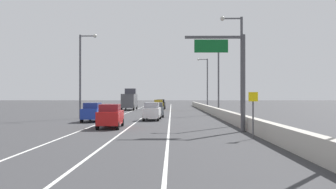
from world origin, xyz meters
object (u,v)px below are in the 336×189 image
at_px(car_black_1, 161,104).
at_px(car_gray_4, 157,110).
at_px(box_truck, 130,100).
at_px(lamp_post_left_mid, 82,70).
at_px(car_red_2, 111,116).
at_px(car_blue_5, 93,112).
at_px(overhead_sign_gantry, 233,70).
at_px(car_yellow_3, 159,105).
at_px(lamp_post_right_third, 217,75).
at_px(speed_advisory_sign, 253,111).
at_px(lamp_post_right_near, 334,20).
at_px(lamp_post_right_fourth, 206,80).
at_px(lamp_post_right_second, 239,63).
at_px(car_white_0, 152,111).

bearing_deg(car_black_1, car_gray_4, -89.35).
bearing_deg(box_truck, lamp_post_left_mid, -95.49).
height_order(car_red_2, car_blue_5, car_red_2).
bearing_deg(box_truck, car_gray_4, -74.97).
bearing_deg(overhead_sign_gantry, car_yellow_3, 100.17).
xyz_separation_m(overhead_sign_gantry, car_yellow_3, (-7.27, 40.55, -3.71)).
height_order(lamp_post_left_mid, car_yellow_3, lamp_post_left_mid).
relative_size(lamp_post_right_third, car_gray_4, 2.47).
distance_m(car_red_2, car_gray_4, 16.95).
height_order(speed_advisory_sign, car_gray_4, speed_advisory_sign).
bearing_deg(car_yellow_3, box_truck, 156.05).
xyz_separation_m(lamp_post_right_near, lamp_post_right_third, (-0.04, 38.46, 0.00)).
height_order(lamp_post_right_near, lamp_post_right_fourth, same).
height_order(car_gray_4, box_truck, box_truck).
distance_m(car_gray_4, box_truck, 24.41).
xyz_separation_m(lamp_post_right_second, car_blue_5, (-14.74, 4.69, -4.87)).
bearing_deg(car_yellow_3, lamp_post_right_near, -80.32).
xyz_separation_m(lamp_post_right_near, car_red_2, (-11.90, 16.08, -4.86)).
distance_m(lamp_post_right_fourth, car_black_1, 10.64).
bearing_deg(lamp_post_right_fourth, speed_advisory_sign, -91.91).
relative_size(lamp_post_right_near, box_truck, 1.30).
distance_m(lamp_post_left_mid, car_gray_4, 10.84).
bearing_deg(lamp_post_left_mid, car_black_1, 74.52).
relative_size(car_yellow_3, car_gray_4, 1.13).
bearing_deg(lamp_post_right_third, box_truck, 129.90).
xyz_separation_m(lamp_post_left_mid, car_black_1, (8.63, 31.16, -4.87)).
bearing_deg(speed_advisory_sign, lamp_post_right_near, -80.18).
bearing_deg(car_gray_4, car_blue_5, -126.42).
bearing_deg(lamp_post_right_second, overhead_sign_gantry, -104.22).
bearing_deg(car_white_0, lamp_post_right_near, -71.22).
relative_size(lamp_post_right_second, car_black_1, 2.37).
relative_size(lamp_post_right_second, car_yellow_3, 2.18).
distance_m(lamp_post_right_near, lamp_post_left_mid, 33.96).
relative_size(lamp_post_right_near, car_gray_4, 2.47).
height_order(car_black_1, car_blue_5, car_black_1).
relative_size(car_black_1, car_blue_5, 0.95).
xyz_separation_m(lamp_post_right_near, box_truck, (-14.93, 56.26, -3.95)).
bearing_deg(lamp_post_right_second, lamp_post_right_fourth, 89.19).
height_order(overhead_sign_gantry, lamp_post_right_near, lamp_post_right_near).
relative_size(lamp_post_left_mid, car_white_0, 2.32).
xyz_separation_m(speed_advisory_sign, car_white_0, (-7.43, 17.75, -0.76)).
relative_size(speed_advisory_sign, car_gray_4, 0.72).
distance_m(lamp_post_right_near, car_black_1, 61.08).
relative_size(car_black_1, car_red_2, 0.93).
xyz_separation_m(lamp_post_right_third, car_black_1, (-8.87, 21.77, -4.87)).
bearing_deg(lamp_post_right_fourth, lamp_post_right_near, -90.20).
xyz_separation_m(lamp_post_left_mid, car_red_2, (5.64, -13.00, -4.86)).
distance_m(overhead_sign_gantry, lamp_post_right_fourth, 44.61).
xyz_separation_m(lamp_post_right_second, lamp_post_right_fourth, (0.55, 38.46, 0.00)).
xyz_separation_m(lamp_post_right_second, lamp_post_left_mid, (-17.19, 9.85, 0.00)).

